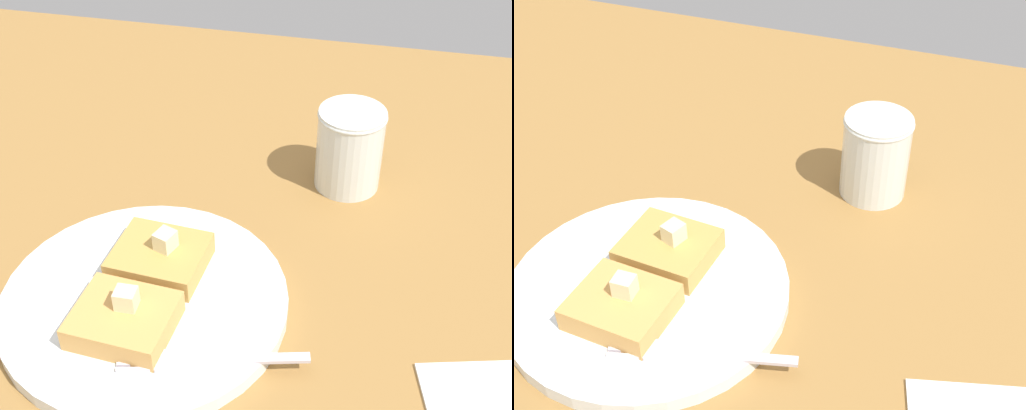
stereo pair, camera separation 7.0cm
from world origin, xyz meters
TOP-DOWN VIEW (x-y plane):
  - table_surface at (0.00, 0.00)cm, footprint 115.04×115.04cm
  - plate at (0.75, 10.90)cm, footprint 26.30×26.30cm
  - toast_slice_left at (-3.29, 11.21)cm, footprint 7.91×8.92cm
  - toast_slice_middle at (4.78, 10.60)cm, footprint 7.91×8.92cm
  - butter_pat_primary at (-3.59, 11.79)cm, footprint 2.29×2.18cm
  - butter_pat_secondary at (4.17, 10.84)cm, footprint 1.70×1.88cm
  - fork at (6.76, 18.00)cm, footprint 5.26×15.87cm
  - syrup_jar at (-22.21, 26.75)cm, footprint 7.45×7.45cm

SIDE VIEW (x-z plane):
  - table_surface at x=0.00cm, z-range 0.00..2.40cm
  - plate at x=0.75cm, z-range 2.52..4.00cm
  - fork at x=6.76cm, z-range 3.88..4.24cm
  - toast_slice_left at x=-3.29cm, z-range 3.88..6.22cm
  - toast_slice_middle at x=4.78cm, z-range 3.88..6.22cm
  - syrup_jar at x=-22.21cm, z-range 1.95..11.33cm
  - butter_pat_primary at x=-3.59cm, z-range 6.22..8.05cm
  - butter_pat_secondary at x=4.17cm, z-range 6.22..8.05cm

